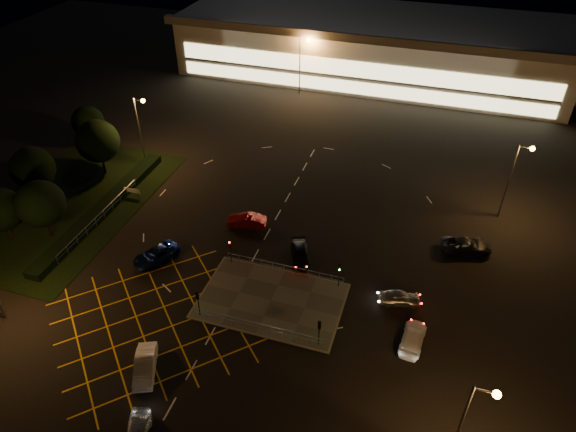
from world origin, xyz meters
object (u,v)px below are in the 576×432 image
(car_east_grey, at_px, (466,245))
(car_approach_white, at_px, (413,338))
(signal_nw, at_px, (230,247))
(signal_ne, at_px, (339,270))
(car_queue_white, at_px, (145,366))
(car_circ_red, at_px, (247,221))
(car_left_blue, at_px, (156,255))
(car_right_silver, at_px, (400,298))
(signal_se, at_px, (319,328))
(signal_sw, at_px, (198,299))
(car_far_dkgrey, at_px, (300,254))

(car_east_grey, distance_m, car_approach_white, 15.62)
(signal_nw, relative_size, signal_ne, 1.00)
(car_queue_white, bearing_deg, car_circ_red, 64.27)
(car_queue_white, bearing_deg, car_left_blue, 92.23)
(car_right_silver, bearing_deg, signal_se, 126.97)
(signal_nw, bearing_deg, car_east_grey, 22.34)
(car_left_blue, relative_size, car_circ_red, 1.12)
(signal_ne, relative_size, car_queue_white, 0.66)
(signal_sw, bearing_deg, signal_ne, -146.35)
(signal_ne, bearing_deg, car_queue_white, -131.84)
(signal_sw, xyz_separation_m, car_left_blue, (-8.16, 6.05, -1.64))
(signal_ne, distance_m, car_far_dkgrey, 6.13)
(signal_sw, xyz_separation_m, car_approach_white, (20.22, 2.94, -1.66))
(car_far_dkgrey, bearing_deg, car_circ_red, 133.19)
(signal_nw, distance_m, car_east_grey, 26.38)
(car_right_silver, relative_size, car_approach_white, 0.86)
(car_far_dkgrey, distance_m, car_east_grey, 18.78)
(car_left_blue, relative_size, car_east_grey, 0.93)
(car_far_dkgrey, bearing_deg, car_approach_white, -51.81)
(signal_sw, bearing_deg, car_right_silver, -157.34)
(signal_se, bearing_deg, car_circ_red, -49.09)
(car_far_dkgrey, relative_size, car_circ_red, 1.03)
(signal_se, distance_m, signal_ne, 7.99)
(car_left_blue, height_order, car_right_silver, car_left_blue)
(signal_nw, height_order, car_queue_white, signal_nw)
(signal_nw, bearing_deg, car_far_dkgrey, 23.45)
(car_right_silver, height_order, car_circ_red, car_circ_red)
(car_left_blue, xyz_separation_m, car_circ_red, (7.31, 8.77, 0.04))
(car_right_silver, height_order, car_approach_white, car_right_silver)
(signal_ne, xyz_separation_m, car_circ_red, (-12.85, 6.84, -1.60))
(signal_sw, height_order, car_queue_white, signal_sw)
(signal_sw, bearing_deg, car_east_grey, -143.54)
(car_far_dkgrey, height_order, car_right_silver, car_right_silver)
(car_far_dkgrey, height_order, car_circ_red, car_circ_red)
(signal_ne, xyz_separation_m, car_queue_white, (-13.71, -15.31, -1.58))
(signal_sw, distance_m, car_east_grey, 30.32)
(car_queue_white, relative_size, car_circ_red, 1.02)
(signal_se, relative_size, car_right_silver, 0.75)
(signal_sw, xyz_separation_m, car_queue_white, (-1.71, -7.33, -1.58))
(signal_sw, xyz_separation_m, signal_nw, (0.00, 7.99, 0.00))
(car_left_blue, bearing_deg, car_far_dkgrey, 45.28)
(signal_se, height_order, car_left_blue, signal_se)
(car_left_blue, bearing_deg, signal_se, 10.43)
(car_right_silver, xyz_separation_m, car_circ_red, (-19.18, 7.17, 0.05))
(signal_nw, relative_size, car_queue_white, 0.66)
(signal_sw, distance_m, signal_nw, 7.99)
(signal_nw, xyz_separation_m, car_circ_red, (-0.85, 6.84, -1.60))
(signal_nw, xyz_separation_m, car_east_grey, (24.35, 10.01, -1.59))
(signal_sw, bearing_deg, car_queue_white, 76.85)
(car_right_silver, distance_m, car_circ_red, 20.48)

